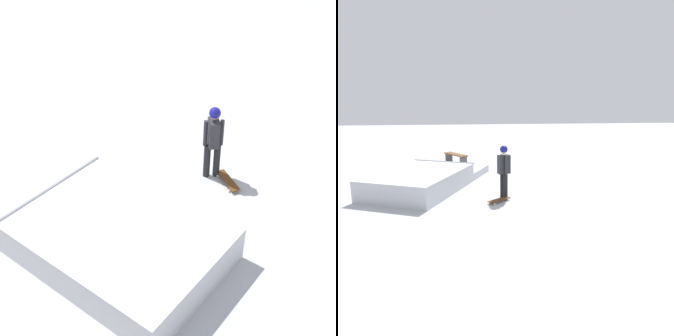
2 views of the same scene
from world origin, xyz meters
TOP-DOWN VIEW (x-y plane):
  - ground_plane at (0.00, 0.00)m, footprint 60.00×60.00m
  - skate_ramp at (-0.36, 0.06)m, footprint 5.98×4.47m
  - skater at (-1.94, -2.60)m, footprint 0.42×0.43m
  - skateboard at (-2.35, -2.40)m, footprint 0.63×0.77m

SIDE VIEW (x-z plane):
  - ground_plane at x=0.00m, z-range 0.00..0.00m
  - skateboard at x=-2.35m, z-range 0.03..0.12m
  - skate_ramp at x=-0.36m, z-range -0.05..0.69m
  - skater at x=-1.94m, z-range 0.14..1.87m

